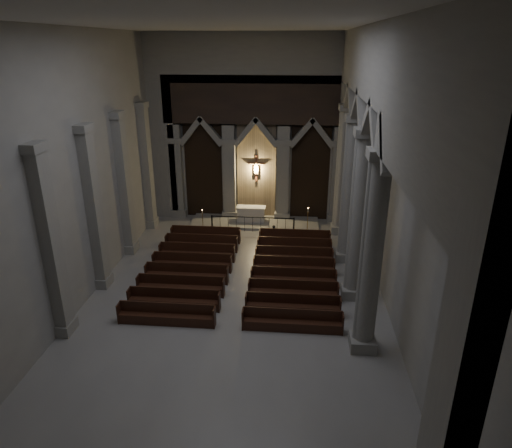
# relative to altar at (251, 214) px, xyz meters

# --- Properties ---
(room) EXTENTS (24.00, 24.10, 12.00)m
(room) POSITION_rel_altar_xyz_m (0.26, -10.70, 6.95)
(room) COLOR gray
(room) RESTS_ON ground
(sanctuary_wall) EXTENTS (14.00, 0.77, 12.00)m
(sanctuary_wall) POSITION_rel_altar_xyz_m (0.26, 0.84, 5.97)
(sanctuary_wall) COLOR gray
(sanctuary_wall) RESTS_ON ground
(right_arcade) EXTENTS (1.00, 24.00, 12.00)m
(right_arcade) POSITION_rel_altar_xyz_m (5.76, -9.37, 7.18)
(right_arcade) COLOR gray
(right_arcade) RESTS_ON ground
(left_pilasters) EXTENTS (0.60, 13.00, 8.03)m
(left_pilasters) POSITION_rel_altar_xyz_m (-6.49, -7.20, 3.26)
(left_pilasters) COLOR gray
(left_pilasters) RESTS_ON ground
(sanctuary_step) EXTENTS (8.50, 2.60, 0.15)m
(sanctuary_step) POSITION_rel_altar_xyz_m (0.26, -0.10, -0.57)
(sanctuary_step) COLOR gray
(sanctuary_step) RESTS_ON ground
(altar) EXTENTS (1.95, 0.78, 0.99)m
(altar) POSITION_rel_altar_xyz_m (0.00, 0.00, 0.00)
(altar) COLOR beige
(altar) RESTS_ON sanctuary_step
(altar_rail) EXTENTS (5.35, 0.09, 1.05)m
(altar_rail) POSITION_rel_altar_xyz_m (0.26, -1.62, 0.05)
(altar_rail) COLOR black
(altar_rail) RESTS_ON ground
(candle_stand_left) EXTENTS (0.25, 0.25, 1.46)m
(candle_stand_left) POSITION_rel_altar_xyz_m (-2.96, -1.71, -0.25)
(candle_stand_left) COLOR #A27331
(candle_stand_left) RESTS_ON ground
(candle_stand_right) EXTENTS (0.28, 0.28, 1.63)m
(candle_stand_right) POSITION_rel_altar_xyz_m (3.76, -1.29, -0.20)
(candle_stand_right) COLOR #A27331
(candle_stand_right) RESTS_ON ground
(pews) EXTENTS (9.64, 9.28, 0.95)m
(pews) POSITION_rel_altar_xyz_m (0.26, -7.82, -0.34)
(pews) COLOR black
(pews) RESTS_ON ground
(worshipper) EXTENTS (0.44, 0.34, 1.07)m
(worshipper) POSITION_rel_altar_xyz_m (1.70, -3.10, -0.11)
(worshipper) COLOR black
(worshipper) RESTS_ON ground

